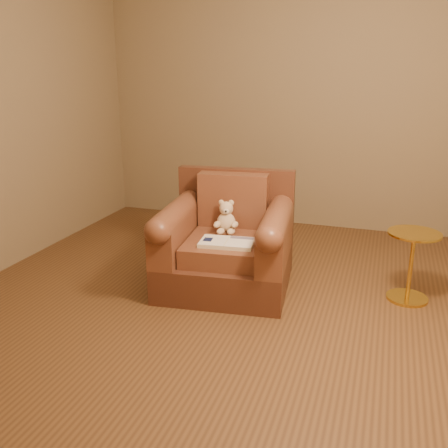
% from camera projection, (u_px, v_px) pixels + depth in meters
% --- Properties ---
extents(floor, '(4.00, 4.00, 0.00)m').
position_uv_depth(floor, '(233.00, 299.00, 3.67)').
color(floor, brown).
rests_on(floor, ground).
extents(room, '(4.02, 4.02, 2.71)m').
position_uv_depth(room, '(235.00, 53.00, 3.15)').
color(room, '#867252').
rests_on(room, ground).
extents(armchair, '(1.04, 0.99, 0.85)m').
position_uv_depth(armchair, '(227.00, 244.00, 3.82)').
color(armchair, '#502A1A').
rests_on(armchair, floor).
extents(teddy_bear, '(0.18, 0.21, 0.25)m').
position_uv_depth(teddy_bear, '(226.00, 220.00, 3.85)').
color(teddy_bear, beige).
rests_on(teddy_bear, armchair).
extents(guidebook, '(0.41, 0.27, 0.03)m').
position_uv_depth(guidebook, '(227.00, 243.00, 3.59)').
color(guidebook, beige).
rests_on(guidebook, armchair).
extents(side_table, '(0.37, 0.37, 0.52)m').
position_uv_depth(side_table, '(411.00, 264.00, 3.58)').
color(side_table, gold).
rests_on(side_table, floor).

